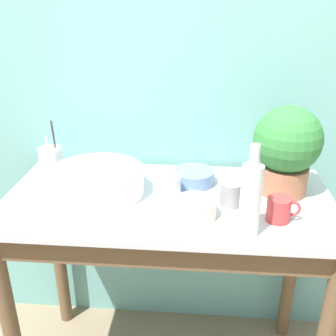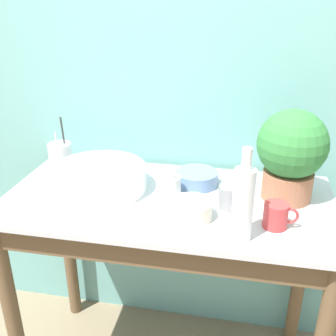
{
  "view_description": "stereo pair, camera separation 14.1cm",
  "coord_description": "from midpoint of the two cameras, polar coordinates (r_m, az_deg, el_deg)",
  "views": [
    {
      "loc": [
        0.11,
        -0.98,
        1.57
      ],
      "look_at": [
        0.0,
        0.3,
        1.0
      ],
      "focal_mm": 42.0,
      "sensor_mm": 36.0,
      "label": 1
    },
    {
      "loc": [
        0.25,
        -0.96,
        1.57
      ],
      "look_at": [
        0.0,
        0.3,
        1.0
      ],
      "focal_mm": 42.0,
      "sensor_mm": 36.0,
      "label": 2
    }
  ],
  "objects": [
    {
      "name": "wall_back",
      "position": [
        1.68,
        4.83,
        11.03
      ],
      "size": [
        6.0,
        0.05,
        2.4
      ],
      "color": "#70ADA8",
      "rests_on": "ground_plane"
    },
    {
      "name": "bowl_small_blue",
      "position": [
        1.55,
        6.76,
        -1.54
      ],
      "size": [
        0.17,
        0.17,
        0.06
      ],
      "color": "#6684B2",
      "rests_on": "counter_table"
    },
    {
      "name": "bowl_wash_large",
      "position": [
        1.51,
        -7.32,
        -1.56
      ],
      "size": [
        0.36,
        0.36,
        0.09
      ],
      "color": "silver",
      "rests_on": "counter_table"
    },
    {
      "name": "potted_plant",
      "position": [
        1.47,
        20.12,
        2.15
      ],
      "size": [
        0.25,
        0.25,
        0.33
      ],
      "color": "#A36647",
      "rests_on": "counter_table"
    },
    {
      "name": "mug_grey",
      "position": [
        1.4,
        11.93,
        -4.25
      ],
      "size": [
        0.11,
        0.08,
        0.09
      ],
      "color": "gray",
      "rests_on": "counter_table"
    },
    {
      "name": "bottle_tall",
      "position": [
        1.2,
        14.17,
        -4.98
      ],
      "size": [
        0.06,
        0.06,
        0.3
      ],
      "color": "white",
      "rests_on": "counter_table"
    },
    {
      "name": "bottle_short",
      "position": [
        1.44,
        3.03,
        -2.76
      ],
      "size": [
        0.08,
        0.08,
        0.11
      ],
      "color": "white",
      "rests_on": "counter_table"
    },
    {
      "name": "bowl_small_cream",
      "position": [
        1.33,
        6.41,
        -6.09
      ],
      "size": [
        0.14,
        0.14,
        0.06
      ],
      "color": "beige",
      "rests_on": "counter_table"
    },
    {
      "name": "utensil_cup",
      "position": [
        1.7,
        -13.07,
        1.56
      ],
      "size": [
        0.1,
        0.1,
        0.24
      ],
      "color": "silver",
      "rests_on": "counter_table"
    },
    {
      "name": "counter_table",
      "position": [
        1.54,
        2.49,
        -11.27
      ],
      "size": [
        1.22,
        0.61,
        0.88
      ],
      "color": "brown",
      "rests_on": "ground_plane"
    },
    {
      "name": "mug_red",
      "position": [
        1.33,
        18.42,
        -6.63
      ],
      "size": [
        0.11,
        0.08,
        0.08
      ],
      "color": "#C63838",
      "rests_on": "counter_table"
    }
  ]
}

